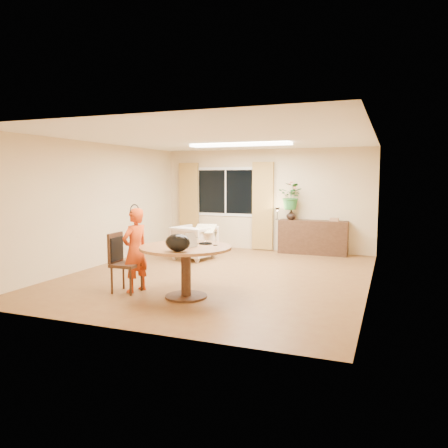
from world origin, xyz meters
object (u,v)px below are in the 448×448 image
at_px(sideboard, 313,237).
at_px(child, 135,250).
at_px(armchair, 194,242).
at_px(dining_table, 186,257).
at_px(dining_chair, 126,263).

bearing_deg(sideboard, child, -114.50).
relative_size(child, armchair, 1.61).
height_order(armchair, sideboard, sideboard).
distance_m(dining_table, dining_chair, 1.05).
bearing_deg(child, dining_chair, -30.87).
xyz_separation_m(child, armchair, (-0.33, 2.98, -0.30)).
bearing_deg(armchair, dining_chair, 105.76).
distance_m(dining_table, sideboard, 4.81).
xyz_separation_m(dining_chair, armchair, (-0.22, 3.09, -0.10)).
xyz_separation_m(dining_chair, child, (0.11, 0.10, 0.20)).
distance_m(dining_chair, sideboard, 5.22).
bearing_deg(dining_chair, armchair, 92.33).
height_order(child, sideboard, child).
xyz_separation_m(dining_table, child, (-0.93, 0.03, 0.05)).
bearing_deg(child, sideboard, 170.94).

